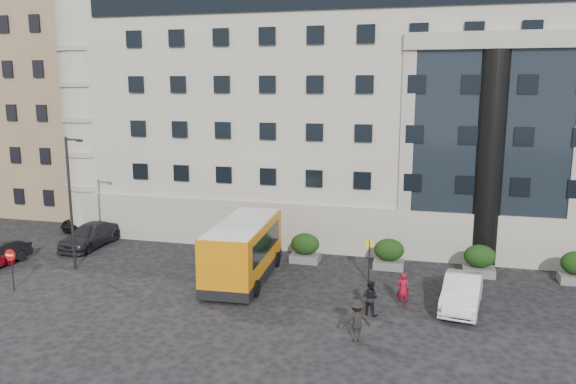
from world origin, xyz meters
name	(u,v)px	position (x,y,z in m)	size (l,w,h in m)	color
ground	(248,306)	(0.00, 0.00, 0.00)	(120.00, 120.00, 0.00)	black
civic_building	(401,109)	(6.00, 22.00, 9.00)	(44.00, 24.00, 18.00)	#A7A193
entrance_column	(489,160)	(12.00, 10.30, 6.50)	(1.80, 1.80, 13.00)	black
apartment_near	(66,96)	(-24.00, 20.00, 10.00)	(14.00, 14.00, 20.00)	#85684D
apartment_far	(136,85)	(-27.00, 38.00, 11.00)	(13.00, 13.00, 22.00)	#7E624A
hedge_a	(227,242)	(-4.00, 7.80, 0.93)	(1.80, 1.26, 1.84)	#5D5D5A
hedge_b	(305,248)	(1.20, 7.80, 0.93)	(1.80, 1.26, 1.84)	#5D5D5A
hedge_c	(389,254)	(6.40, 7.80, 0.93)	(1.80, 1.26, 1.84)	#5D5D5A
hedge_d	(479,260)	(11.60, 7.80, 0.93)	(1.80, 1.26, 1.84)	#5D5D5A
street_lamp	(71,198)	(-11.94, 3.00, 4.37)	(1.16, 0.18, 8.00)	#262628
bus_stop_sign	(369,253)	(5.50, 5.00, 1.73)	(0.50, 0.08, 2.52)	#262628
no_entry_sign	(11,261)	(-13.00, -1.04, 1.65)	(0.64, 0.16, 2.32)	#262628
minibus	(243,248)	(-1.51, 3.82, 1.84)	(3.35, 8.18, 3.35)	#C97309
red_truck	(147,197)	(-15.37, 18.35, 1.30)	(2.75, 4.95, 2.53)	maroon
parked_car_c	(90,235)	(-13.89, 7.47, 0.78)	(2.18, 5.35, 1.55)	black
parked_car_d	(88,220)	(-17.00, 11.92, 0.65)	(2.15, 4.65, 1.29)	black
white_taxi	(462,292)	(10.40, 2.49, 0.82)	(1.73, 4.98, 1.64)	silver
pedestrian_a	(403,289)	(7.53, 1.99, 0.88)	(0.64, 0.42, 1.76)	maroon
pedestrian_b	(370,298)	(6.06, 0.49, 0.87)	(0.84, 0.66, 1.73)	black
pedestrian_c	(357,320)	(5.81, -2.53, 0.94)	(1.22, 0.70, 1.89)	black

